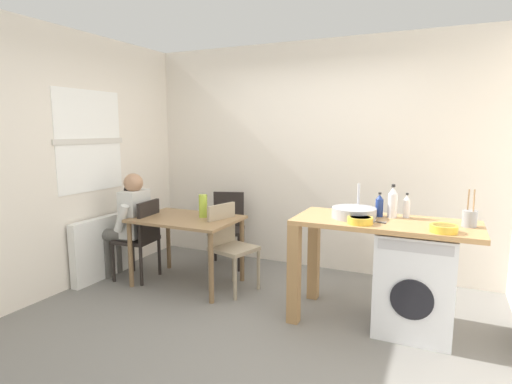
{
  "coord_description": "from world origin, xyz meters",
  "views": [
    {
      "loc": [
        1.46,
        -3.04,
        1.68
      ],
      "look_at": [
        -0.16,
        0.45,
        1.09
      ],
      "focal_mm": 28.87,
      "sensor_mm": 36.0,
      "label": 1
    }
  ],
  "objects_px": {
    "chair_person_seat": "(141,235)",
    "vase": "(203,206)",
    "dining_table": "(187,226)",
    "chair_opposite": "(229,242)",
    "washing_machine": "(415,281)",
    "bottle_squat_brown": "(393,203)",
    "colander": "(444,228)",
    "seated_person": "(129,220)",
    "utensil_crock": "(470,218)",
    "mixing_bowl": "(360,220)",
    "bottle_tall_green": "(379,206)",
    "bottle_clear_small": "(407,206)",
    "chair_spare_by_wall": "(228,224)"
  },
  "relations": [
    {
      "from": "chair_spare_by_wall",
      "to": "utensil_crock",
      "type": "bearing_deg",
      "value": 144.02
    },
    {
      "from": "seated_person",
      "to": "utensil_crock",
      "type": "height_order",
      "value": "utensil_crock"
    },
    {
      "from": "chair_person_seat",
      "to": "bottle_tall_green",
      "type": "xyz_separation_m",
      "value": [
        2.53,
        0.16,
        0.51
      ]
    },
    {
      "from": "dining_table",
      "to": "mixing_bowl",
      "type": "bearing_deg",
      "value": -8.49
    },
    {
      "from": "seated_person",
      "to": "chair_opposite",
      "type": "bearing_deg",
      "value": -87.34
    },
    {
      "from": "dining_table",
      "to": "colander",
      "type": "bearing_deg",
      "value": -6.87
    },
    {
      "from": "colander",
      "to": "chair_spare_by_wall",
      "type": "bearing_deg",
      "value": 156.22
    },
    {
      "from": "bottle_squat_brown",
      "to": "dining_table",
      "type": "bearing_deg",
      "value": -178.03
    },
    {
      "from": "washing_machine",
      "to": "colander",
      "type": "height_order",
      "value": "colander"
    },
    {
      "from": "chair_opposite",
      "to": "mixing_bowl",
      "type": "xyz_separation_m",
      "value": [
        1.41,
        -0.35,
        0.44
      ]
    },
    {
      "from": "seated_person",
      "to": "mixing_bowl",
      "type": "distance_m",
      "value": 2.62
    },
    {
      "from": "chair_person_seat",
      "to": "washing_machine",
      "type": "distance_m",
      "value": 2.87
    },
    {
      "from": "chair_opposite",
      "to": "bottle_tall_green",
      "type": "bearing_deg",
      "value": 105.21
    },
    {
      "from": "dining_table",
      "to": "washing_machine",
      "type": "xyz_separation_m",
      "value": [
        2.32,
        -0.08,
        -0.21
      ]
    },
    {
      "from": "chair_person_seat",
      "to": "bottle_clear_small",
      "type": "relative_size",
      "value": 4.17
    },
    {
      "from": "mixing_bowl",
      "to": "bottle_tall_green",
      "type": "bearing_deg",
      "value": 74.48
    },
    {
      "from": "chair_person_seat",
      "to": "colander",
      "type": "relative_size",
      "value": 4.5
    },
    {
      "from": "chair_person_seat",
      "to": "chair_opposite",
      "type": "height_order",
      "value": "same"
    },
    {
      "from": "chair_person_seat",
      "to": "colander",
      "type": "bearing_deg",
      "value": -99.85
    },
    {
      "from": "chair_spare_by_wall",
      "to": "bottle_clear_small",
      "type": "bearing_deg",
      "value": 144.2
    },
    {
      "from": "washing_machine",
      "to": "colander",
      "type": "bearing_deg",
      "value": -49.26
    },
    {
      "from": "chair_person_seat",
      "to": "dining_table",
      "type": "bearing_deg",
      "value": -86.32
    },
    {
      "from": "bottle_squat_brown",
      "to": "bottle_clear_small",
      "type": "xyz_separation_m",
      "value": [
        0.11,
        0.05,
        -0.03
      ]
    },
    {
      "from": "bottle_squat_brown",
      "to": "colander",
      "type": "xyz_separation_m",
      "value": [
        0.41,
        -0.37,
        -0.1
      ]
    },
    {
      "from": "chair_person_seat",
      "to": "bottle_squat_brown",
      "type": "height_order",
      "value": "bottle_squat_brown"
    },
    {
      "from": "chair_spare_by_wall",
      "to": "bottle_squat_brown",
      "type": "bearing_deg",
      "value": 142.02
    },
    {
      "from": "washing_machine",
      "to": "utensil_crock",
      "type": "xyz_separation_m",
      "value": [
        0.37,
        0.05,
        0.56
      ]
    },
    {
      "from": "seated_person",
      "to": "bottle_clear_small",
      "type": "height_order",
      "value": "seated_person"
    },
    {
      "from": "seated_person",
      "to": "colander",
      "type": "distance_m",
      "value": 3.23
    },
    {
      "from": "mixing_bowl",
      "to": "colander",
      "type": "height_order",
      "value": "mixing_bowl"
    },
    {
      "from": "chair_spare_by_wall",
      "to": "vase",
      "type": "height_order",
      "value": "vase"
    },
    {
      "from": "bottle_clear_small",
      "to": "utensil_crock",
      "type": "height_order",
      "value": "utensil_crock"
    },
    {
      "from": "chair_person_seat",
      "to": "vase",
      "type": "xyz_separation_m",
      "value": [
        0.7,
        0.19,
        0.36
      ]
    },
    {
      "from": "dining_table",
      "to": "bottle_tall_green",
      "type": "distance_m",
      "value": 2.02
    },
    {
      "from": "bottle_squat_brown",
      "to": "chair_opposite",
      "type": "bearing_deg",
      "value": -179.92
    },
    {
      "from": "mixing_bowl",
      "to": "utensil_crock",
      "type": "distance_m",
      "value": 0.84
    },
    {
      "from": "chair_opposite",
      "to": "mixing_bowl",
      "type": "relative_size",
      "value": 4.41
    },
    {
      "from": "dining_table",
      "to": "chair_opposite",
      "type": "relative_size",
      "value": 1.22
    },
    {
      "from": "chair_person_seat",
      "to": "mixing_bowl",
      "type": "height_order",
      "value": "mixing_bowl"
    },
    {
      "from": "washing_machine",
      "to": "bottle_squat_brown",
      "type": "distance_m",
      "value": 0.68
    },
    {
      "from": "chair_person_seat",
      "to": "washing_machine",
      "type": "relative_size",
      "value": 1.05
    },
    {
      "from": "bottle_squat_brown",
      "to": "mixing_bowl",
      "type": "height_order",
      "value": "bottle_squat_brown"
    },
    {
      "from": "chair_spare_by_wall",
      "to": "washing_machine",
      "type": "height_order",
      "value": "chair_spare_by_wall"
    },
    {
      "from": "chair_person_seat",
      "to": "chair_opposite",
      "type": "relative_size",
      "value": 1.0
    },
    {
      "from": "chair_person_seat",
      "to": "vase",
      "type": "relative_size",
      "value": 3.65
    },
    {
      "from": "chair_opposite",
      "to": "washing_machine",
      "type": "distance_m",
      "value": 1.85
    },
    {
      "from": "chair_spare_by_wall",
      "to": "bottle_clear_small",
      "type": "height_order",
      "value": "bottle_clear_small"
    },
    {
      "from": "bottle_squat_brown",
      "to": "mixing_bowl",
      "type": "bearing_deg",
      "value": -120.11
    },
    {
      "from": "chair_spare_by_wall",
      "to": "seated_person",
      "type": "relative_size",
      "value": 0.75
    },
    {
      "from": "bottle_clear_small",
      "to": "mixing_bowl",
      "type": "xyz_separation_m",
      "value": [
        -0.32,
        -0.41,
        -0.07
      ]
    }
  ]
}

